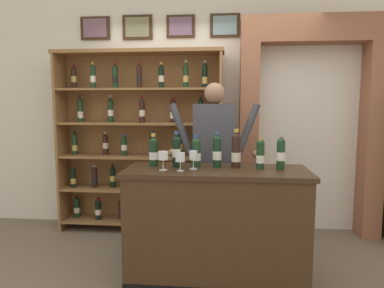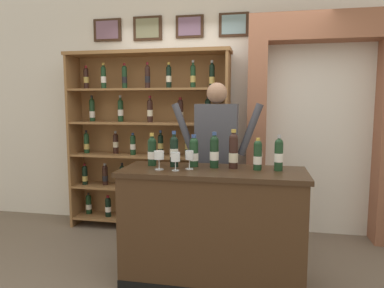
# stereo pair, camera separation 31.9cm
# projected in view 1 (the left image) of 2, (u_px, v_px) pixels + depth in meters

# --- Properties ---
(ground_plane) EXTENTS (14.00, 14.00, 0.02)m
(ground_plane) POSITION_uv_depth(u_px,v_px,m) (197.00, 280.00, 3.08)
(ground_plane) COLOR #6B5B4C
(back_wall) EXTENTS (12.00, 0.19, 3.18)m
(back_wall) POSITION_uv_depth(u_px,v_px,m) (207.00, 99.00, 4.33)
(back_wall) COLOR silver
(back_wall) RESTS_ON ground
(wine_shelf) EXTENTS (1.98, 0.37, 2.14)m
(wine_shelf) POSITION_uv_depth(u_px,v_px,m) (141.00, 139.00, 4.18)
(wine_shelf) COLOR olive
(wine_shelf) RESTS_ON ground
(archway_doorway) EXTENTS (1.60, 0.45, 2.50)m
(archway_doorway) POSITION_uv_depth(u_px,v_px,m) (308.00, 115.00, 4.11)
(archway_doorway) COLOR #935B42
(archway_doorway) RESTS_ON ground
(tasting_counter) EXTENTS (1.55, 0.60, 0.99)m
(tasting_counter) POSITION_uv_depth(u_px,v_px,m) (216.00, 226.00, 3.00)
(tasting_counter) COLOR #422B19
(tasting_counter) RESTS_ON ground
(shopkeeper) EXTENTS (0.92, 0.22, 1.74)m
(shopkeeper) POSITION_uv_depth(u_px,v_px,m) (214.00, 150.00, 3.49)
(shopkeeper) COLOR #2D3347
(shopkeeper) RESTS_ON ground
(tasting_bottle_prosecco) EXTENTS (0.08, 0.08, 0.29)m
(tasting_bottle_prosecco) POSITION_uv_depth(u_px,v_px,m) (154.00, 151.00, 3.07)
(tasting_bottle_prosecco) COLOR black
(tasting_bottle_prosecco) RESTS_ON tasting_counter
(tasting_bottle_bianco) EXTENTS (0.07, 0.07, 0.31)m
(tasting_bottle_bianco) POSITION_uv_depth(u_px,v_px,m) (176.00, 150.00, 3.02)
(tasting_bottle_bianco) COLOR black
(tasting_bottle_bianco) RESTS_ON tasting_counter
(tasting_bottle_grappa) EXTENTS (0.08, 0.08, 0.28)m
(tasting_bottle_grappa) POSITION_uv_depth(u_px,v_px,m) (196.00, 152.00, 3.05)
(tasting_bottle_grappa) COLOR #19381E
(tasting_bottle_grappa) RESTS_ON tasting_counter
(tasting_bottle_brunello) EXTENTS (0.08, 0.08, 0.31)m
(tasting_bottle_brunello) POSITION_uv_depth(u_px,v_px,m) (217.00, 151.00, 3.01)
(tasting_bottle_brunello) COLOR black
(tasting_bottle_brunello) RESTS_ON tasting_counter
(tasting_bottle_rosso) EXTENTS (0.08, 0.08, 0.33)m
(tasting_bottle_rosso) POSITION_uv_depth(u_px,v_px,m) (236.00, 150.00, 3.00)
(tasting_bottle_rosso) COLOR black
(tasting_bottle_rosso) RESTS_ON tasting_counter
(tasting_bottle_riserva) EXTENTS (0.07, 0.07, 0.27)m
(tasting_bottle_riserva) POSITION_uv_depth(u_px,v_px,m) (260.00, 154.00, 2.95)
(tasting_bottle_riserva) COLOR #19381E
(tasting_bottle_riserva) RESTS_ON tasting_counter
(tasting_bottle_chianti) EXTENTS (0.07, 0.07, 0.30)m
(tasting_bottle_chianti) POSITION_uv_depth(u_px,v_px,m) (281.00, 153.00, 2.93)
(tasting_bottle_chianti) COLOR #19381E
(tasting_bottle_chianti) RESTS_ON tasting_counter
(wine_glass_right) EXTENTS (0.08, 0.08, 0.16)m
(wine_glass_right) POSITION_uv_depth(u_px,v_px,m) (163.00, 156.00, 2.89)
(wine_glass_right) COLOR silver
(wine_glass_right) RESTS_ON tasting_counter
(wine_glass_center) EXTENTS (0.08, 0.08, 0.15)m
(wine_glass_center) POSITION_uv_depth(u_px,v_px,m) (180.00, 158.00, 2.85)
(wine_glass_center) COLOR silver
(wine_glass_center) RESTS_ON tasting_counter
(wine_glass_left) EXTENTS (0.07, 0.07, 0.16)m
(wine_glass_left) POSITION_uv_depth(u_px,v_px,m) (193.00, 156.00, 2.93)
(wine_glass_left) COLOR silver
(wine_glass_left) RESTS_ON tasting_counter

